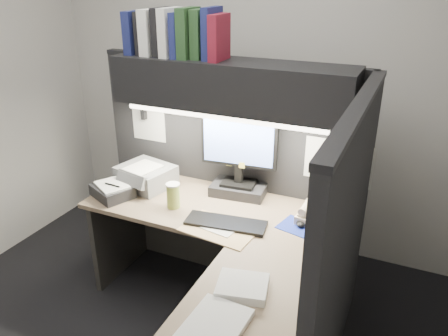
{
  "coord_description": "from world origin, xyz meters",
  "views": [
    {
      "loc": [
        1.2,
        -1.71,
        2.12
      ],
      "look_at": [
        0.19,
        0.51,
        1.05
      ],
      "focal_mm": 35.0,
      "sensor_mm": 36.0,
      "label": 1
    }
  ],
  "objects_px": {
    "monitor": "(239,165)",
    "notebook_stack": "(113,191)",
    "keyboard": "(226,223)",
    "telephone": "(317,215)",
    "overhead_shelf": "(230,85)",
    "printer": "(146,176)",
    "coffee_cup": "(173,196)",
    "desk": "(224,310)"
  },
  "relations": [
    {
      "from": "monitor",
      "to": "notebook_stack",
      "type": "height_order",
      "value": "monitor"
    },
    {
      "from": "keyboard",
      "to": "telephone",
      "type": "distance_m",
      "value": 0.57
    },
    {
      "from": "telephone",
      "to": "notebook_stack",
      "type": "relative_size",
      "value": 0.84
    },
    {
      "from": "overhead_shelf",
      "to": "printer",
      "type": "height_order",
      "value": "overhead_shelf"
    },
    {
      "from": "notebook_stack",
      "to": "overhead_shelf",
      "type": "bearing_deg",
      "value": 25.11
    },
    {
      "from": "monitor",
      "to": "telephone",
      "type": "xyz_separation_m",
      "value": [
        0.58,
        -0.14,
        -0.18
      ]
    },
    {
      "from": "overhead_shelf",
      "to": "coffee_cup",
      "type": "distance_m",
      "value": 0.8
    },
    {
      "from": "desk",
      "to": "printer",
      "type": "distance_m",
      "value": 1.18
    },
    {
      "from": "overhead_shelf",
      "to": "telephone",
      "type": "xyz_separation_m",
      "value": [
        0.63,
        -0.1,
        -0.73
      ]
    },
    {
      "from": "coffee_cup",
      "to": "printer",
      "type": "relative_size",
      "value": 0.44
    },
    {
      "from": "coffee_cup",
      "to": "printer",
      "type": "distance_m",
      "value": 0.4
    },
    {
      "from": "printer",
      "to": "overhead_shelf",
      "type": "bearing_deg",
      "value": 21.47
    },
    {
      "from": "monitor",
      "to": "telephone",
      "type": "bearing_deg",
      "value": -19.56
    },
    {
      "from": "telephone",
      "to": "printer",
      "type": "xyz_separation_m",
      "value": [
        -1.25,
        0.0,
        0.03
      ]
    },
    {
      "from": "overhead_shelf",
      "to": "keyboard",
      "type": "relative_size",
      "value": 3.15
    },
    {
      "from": "coffee_cup",
      "to": "telephone",
      "type": "bearing_deg",
      "value": 12.89
    },
    {
      "from": "desk",
      "to": "overhead_shelf",
      "type": "relative_size",
      "value": 1.1
    },
    {
      "from": "monitor",
      "to": "telephone",
      "type": "distance_m",
      "value": 0.63
    },
    {
      "from": "telephone",
      "to": "overhead_shelf",
      "type": "bearing_deg",
      "value": 178.65
    },
    {
      "from": "desk",
      "to": "overhead_shelf",
      "type": "height_order",
      "value": "overhead_shelf"
    },
    {
      "from": "monitor",
      "to": "notebook_stack",
      "type": "bearing_deg",
      "value": -159.44
    },
    {
      "from": "monitor",
      "to": "keyboard",
      "type": "distance_m",
      "value": 0.47
    },
    {
      "from": "telephone",
      "to": "keyboard",
      "type": "bearing_deg",
      "value": -144.05
    },
    {
      "from": "printer",
      "to": "notebook_stack",
      "type": "height_order",
      "value": "printer"
    },
    {
      "from": "desk",
      "to": "notebook_stack",
      "type": "xyz_separation_m",
      "value": [
        -1.03,
        0.41,
        0.33
      ]
    },
    {
      "from": "monitor",
      "to": "coffee_cup",
      "type": "relative_size",
      "value": 3.5
    },
    {
      "from": "keyboard",
      "to": "coffee_cup",
      "type": "xyz_separation_m",
      "value": [
        -0.4,
        0.06,
        0.07
      ]
    },
    {
      "from": "monitor",
      "to": "notebook_stack",
      "type": "distance_m",
      "value": 0.88
    },
    {
      "from": "overhead_shelf",
      "to": "notebook_stack",
      "type": "xyz_separation_m",
      "value": [
        -0.73,
        -0.34,
        -0.73
      ]
    },
    {
      "from": "desk",
      "to": "printer",
      "type": "relative_size",
      "value": 4.68
    },
    {
      "from": "monitor",
      "to": "telephone",
      "type": "height_order",
      "value": "monitor"
    },
    {
      "from": "desk",
      "to": "overhead_shelf",
      "type": "bearing_deg",
      "value": 111.79
    },
    {
      "from": "monitor",
      "to": "printer",
      "type": "relative_size",
      "value": 1.54
    },
    {
      "from": "desk",
      "to": "monitor",
      "type": "height_order",
      "value": "monitor"
    },
    {
      "from": "overhead_shelf",
      "to": "printer",
      "type": "bearing_deg",
      "value": -171.27
    },
    {
      "from": "overhead_shelf",
      "to": "monitor",
      "type": "xyz_separation_m",
      "value": [
        0.05,
        0.05,
        -0.55
      ]
    },
    {
      "from": "telephone",
      "to": "coffee_cup",
      "type": "xyz_separation_m",
      "value": [
        -0.9,
        -0.21,
        0.04
      ]
    },
    {
      "from": "monitor",
      "to": "desk",
      "type": "bearing_deg",
      "value": -78.33
    },
    {
      "from": "monitor",
      "to": "coffee_cup",
      "type": "bearing_deg",
      "value": -138.17
    },
    {
      "from": "desk",
      "to": "coffee_cup",
      "type": "height_order",
      "value": "coffee_cup"
    },
    {
      "from": "desk",
      "to": "telephone",
      "type": "height_order",
      "value": "telephone"
    },
    {
      "from": "coffee_cup",
      "to": "printer",
      "type": "xyz_separation_m",
      "value": [
        -0.35,
        0.21,
        -0.01
      ]
    }
  ]
}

